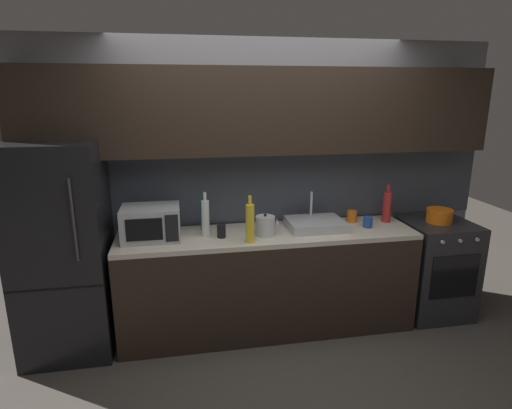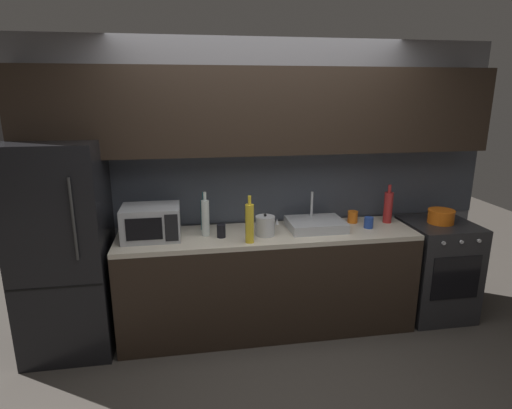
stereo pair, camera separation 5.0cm
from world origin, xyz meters
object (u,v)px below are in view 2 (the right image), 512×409
at_px(oven_range, 435,269).
at_px(wine_bottle_clear, 205,217).
at_px(kettle, 265,226).
at_px(mug_blue, 369,223).
at_px(wine_bottle_red, 388,207).
at_px(mug_orange, 353,217).
at_px(wine_bottle_teal, 204,214).
at_px(mug_dark, 221,231).
at_px(refrigerator, 64,249).
at_px(microwave, 151,222).
at_px(wine_bottle_yellow, 250,223).
at_px(cooking_pot, 441,216).

relative_size(oven_range, wine_bottle_clear, 2.43).
bearing_deg(kettle, mug_blue, 2.31).
xyz_separation_m(kettle, wine_bottle_red, (1.16, 0.16, 0.06)).
bearing_deg(mug_orange, wine_bottle_teal, 179.04).
xyz_separation_m(wine_bottle_teal, mug_dark, (0.12, -0.23, -0.08)).
xyz_separation_m(kettle, mug_orange, (0.85, 0.21, -0.03)).
bearing_deg(refrigerator, kettle, -2.11).
bearing_deg(kettle, mug_dark, 179.09).
distance_m(wine_bottle_clear, wine_bottle_red, 1.65).
bearing_deg(mug_blue, microwave, 178.76).
height_order(oven_range, microwave, microwave).
relative_size(mug_dark, mug_orange, 1.03).
relative_size(microwave, wine_bottle_clear, 1.24).
relative_size(wine_bottle_red, mug_blue, 3.63).
bearing_deg(wine_bottle_yellow, microwave, 163.49).
height_order(oven_range, mug_orange, mug_orange).
distance_m(oven_range, microwave, 2.63).
height_order(wine_bottle_red, wine_bottle_teal, wine_bottle_red).
bearing_deg(kettle, wine_bottle_yellow, -135.72).
bearing_deg(wine_bottle_clear, refrigerator, -179.26).
height_order(microwave, mug_blue, microwave).
height_order(microwave, mug_orange, microwave).
relative_size(kettle, wine_bottle_teal, 0.59).
height_order(wine_bottle_clear, wine_bottle_red, wine_bottle_clear).
distance_m(wine_bottle_yellow, mug_dark, 0.28).
height_order(wine_bottle_clear, mug_dark, wine_bottle_clear).
bearing_deg(microwave, oven_range, -0.44).
xyz_separation_m(wine_bottle_yellow, mug_blue, (1.08, 0.19, -0.11)).
height_order(oven_range, wine_bottle_teal, wine_bottle_teal).
height_order(wine_bottle_clear, wine_bottle_yellow, wine_bottle_yellow).
relative_size(refrigerator, microwave, 3.71).
relative_size(mug_blue, mug_dark, 0.88).
relative_size(refrigerator, wine_bottle_red, 4.86).
relative_size(oven_range, mug_blue, 9.29).
distance_m(wine_bottle_teal, cooking_pot, 2.13).
xyz_separation_m(wine_bottle_yellow, mug_dark, (-0.21, 0.16, -0.11)).
bearing_deg(wine_bottle_teal, kettle, -25.52).
xyz_separation_m(wine_bottle_clear, mug_dark, (0.12, -0.07, -0.10)).
height_order(mug_orange, cooking_pot, cooking_pot).
bearing_deg(wine_bottle_clear, kettle, -8.58).
height_order(microwave, wine_bottle_teal, wine_bottle_teal).
relative_size(oven_range, mug_dark, 8.22).
xyz_separation_m(kettle, cooking_pot, (1.63, 0.06, -0.02)).
relative_size(refrigerator, wine_bottle_yellow, 4.49).
distance_m(wine_bottle_clear, mug_orange, 1.35).
bearing_deg(mug_blue, wine_bottle_yellow, -170.15).
xyz_separation_m(microwave, mug_blue, (1.85, -0.04, -0.09)).
bearing_deg(cooking_pot, mug_blue, -178.22).
bearing_deg(cooking_pot, kettle, -177.92).
relative_size(refrigerator, cooking_pot, 7.33).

